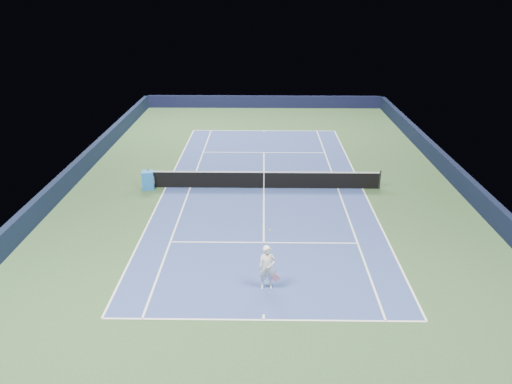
{
  "coord_description": "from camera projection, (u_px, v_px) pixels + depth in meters",
  "views": [
    {
      "loc": [
        -0.04,
        -25.76,
        10.43
      ],
      "look_at": [
        -0.39,
        -3.0,
        1.0
      ],
      "focal_mm": 35.0,
      "sensor_mm": 36.0,
      "label": 1
    }
  ],
  "objects": [
    {
      "name": "center_mark_near",
      "position": [
        264.0,
        317.0,
        16.94
      ],
      "size": [
        0.08,
        0.3,
        0.0
      ],
      "primitive_type": "cube",
      "color": "white",
      "rests_on": "ground"
    },
    {
      "name": "baseline_far",
      "position": [
        264.0,
        131.0,
        38.76
      ],
      "size": [
        10.97,
        0.08,
        0.0
      ],
      "primitive_type": "cube",
      "color": "white",
      "rests_on": "ground"
    },
    {
      "name": "wall_right",
      "position": [
        460.0,
        180.0,
        27.42
      ],
      "size": [
        0.35,
        40.0,
        1.1
      ],
      "primitive_type": "cube",
      "color": "black",
      "rests_on": "ground"
    },
    {
      "name": "center_service_line",
      "position": [
        264.0,
        188.0,
        27.78
      ],
      "size": [
        0.08,
        12.8,
        0.0
      ],
      "primitive_type": "cube",
      "color": "white",
      "rests_on": "ground"
    },
    {
      "name": "wall_left",
      "position": [
        69.0,
        178.0,
        27.72
      ],
      "size": [
        0.35,
        40.0,
        1.1
      ],
      "primitive_type": "cube",
      "color": "#101932",
      "rests_on": "ground"
    },
    {
      "name": "baseline_near",
      "position": [
        264.0,
        320.0,
        16.8
      ],
      "size": [
        10.97,
        0.08,
        0.0
      ],
      "primitive_type": "cube",
      "color": "white",
      "rests_on": "ground"
    },
    {
      "name": "tennis_player",
      "position": [
        267.0,
        268.0,
        18.28
      ],
      "size": [
        0.81,
        1.28,
        1.93
      ],
      "color": "white",
      "rests_on": "ground"
    },
    {
      "name": "wall_far",
      "position": [
        264.0,
        102.0,
        45.88
      ],
      "size": [
        22.0,
        0.35,
        1.1
      ],
      "primitive_type": "cube",
      "color": "#111333",
      "rests_on": "ground"
    },
    {
      "name": "sponsor_cube",
      "position": [
        148.0,
        180.0,
        27.48
      ],
      "size": [
        0.71,
        0.66,
        1.03
      ],
      "color": "blue",
      "rests_on": "ground"
    },
    {
      "name": "ground",
      "position": [
        264.0,
        188.0,
        27.78
      ],
      "size": [
        40.0,
        40.0,
        0.0
      ],
      "primitive_type": "plane",
      "color": "#2D4B29",
      "rests_on": "ground"
    },
    {
      "name": "tennis_net",
      "position": [
        264.0,
        180.0,
        27.59
      ],
      "size": [
        12.9,
        0.1,
        1.07
      ],
      "color": "black",
      "rests_on": "ground"
    },
    {
      "name": "service_line_near",
      "position": [
        264.0,
        243.0,
        21.87
      ],
      "size": [
        8.23,
        0.08,
        0.0
      ],
      "primitive_type": "cube",
      "color": "white",
      "rests_on": "ground"
    },
    {
      "name": "service_line_far",
      "position": [
        264.0,
        152.0,
        33.69
      ],
      "size": [
        8.23,
        0.08,
        0.0
      ],
      "primitive_type": "cube",
      "color": "white",
      "rests_on": "ground"
    },
    {
      "name": "sideline_singles_right",
      "position": [
        338.0,
        188.0,
        27.72
      ],
      "size": [
        0.08,
        23.77,
        0.0
      ],
      "primitive_type": "cube",
      "color": "white",
      "rests_on": "ground"
    },
    {
      "name": "sideline_doubles_right",
      "position": [
        362.0,
        188.0,
        27.7
      ],
      "size": [
        0.08,
        23.77,
        0.0
      ],
      "primitive_type": "cube",
      "color": "white",
      "rests_on": "ground"
    },
    {
      "name": "court_surface",
      "position": [
        264.0,
        188.0,
        27.78
      ],
      "size": [
        10.97,
        23.77,
        0.01
      ],
      "primitive_type": "cube",
      "color": "navy",
      "rests_on": "ground"
    },
    {
      "name": "sideline_doubles_left",
      "position": [
        166.0,
        187.0,
        27.86
      ],
      "size": [
        0.08,
        23.77,
        0.0
      ],
      "primitive_type": "cube",
      "color": "white",
      "rests_on": "ground"
    },
    {
      "name": "sideline_singles_left",
      "position": [
        190.0,
        187.0,
        27.84
      ],
      "size": [
        0.08,
        23.77,
        0.0
      ],
      "primitive_type": "cube",
      "color": "white",
      "rests_on": "ground"
    },
    {
      "name": "center_mark_far",
      "position": [
        264.0,
        131.0,
        38.62
      ],
      "size": [
        0.08,
        0.3,
        0.0
      ],
      "primitive_type": "cube",
      "color": "white",
      "rests_on": "ground"
    }
  ]
}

